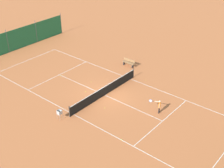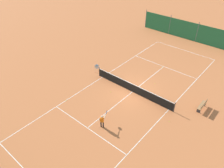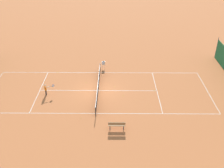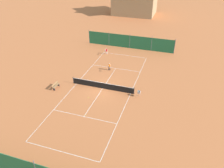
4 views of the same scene
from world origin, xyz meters
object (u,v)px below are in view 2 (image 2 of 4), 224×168
object	(u,v)px
tennis_ball_mid_court	(136,81)
ball_hopper	(97,67)
tennis_net	(133,88)
player_far_service	(102,120)
tennis_ball_service_box	(162,67)
tennis_ball_by_net_left	(111,92)
tennis_ball_near_corner	(66,100)
tennis_ball_far_corner	(169,121)
courtside_bench	(202,105)
tennis_ball_alley_left	(155,83)

from	to	relation	value
tennis_ball_mid_court	ball_hopper	world-z (taller)	ball_hopper
tennis_net	player_far_service	world-z (taller)	player_far_service
tennis_ball_service_box	ball_hopper	bearing A→B (deg)	47.47
player_far_service	tennis_ball_by_net_left	world-z (taller)	player_far_service
tennis_ball_by_net_left	tennis_ball_mid_court	world-z (taller)	same
tennis_ball_near_corner	tennis_ball_by_net_left	xyz separation A→B (m)	(-2.44, -3.80, 0.00)
tennis_ball_far_corner	ball_hopper	distance (m)	10.32
courtside_bench	tennis_ball_service_box	bearing A→B (deg)	-32.91
tennis_ball_far_corner	tennis_ball_service_box	bearing A→B (deg)	-56.72
tennis_ball_far_corner	tennis_ball_near_corner	size ratio (longest dim) A/B	1.00
ball_hopper	tennis_ball_service_box	bearing A→B (deg)	-132.53
tennis_ball_far_corner	tennis_ball_service_box	size ratio (longest dim) A/B	1.00
tennis_ball_far_corner	tennis_ball_service_box	distance (m)	8.94
player_far_service	tennis_ball_alley_left	distance (m)	8.18
tennis_net	tennis_ball_near_corner	xyz separation A→B (m)	(4.09, 5.26, -0.47)
tennis_ball_near_corner	courtside_bench	xyz separation A→B (m)	(-10.43, -7.24, 0.42)
courtside_bench	tennis_ball_mid_court	bearing A→B (deg)	1.45
tennis_net	ball_hopper	xyz separation A→B (m)	(5.30, -0.39, 0.15)
tennis_ball_near_corner	tennis_ball_mid_court	distance (m)	7.80
tennis_ball_near_corner	tennis_ball_mid_court	xyz separation A→B (m)	(-3.32, -7.05, 0.00)
tennis_ball_by_net_left	ball_hopper	xyz separation A→B (m)	(3.66, -1.86, 0.62)
tennis_ball_far_corner	tennis_ball_near_corner	distance (m)	9.75
tennis_net	ball_hopper	distance (m)	5.32
player_far_service	tennis_ball_mid_court	bearing A→B (deg)	-77.52
tennis_ball_alley_left	tennis_ball_mid_court	world-z (taller)	same
tennis_ball_near_corner	tennis_ball_service_box	xyz separation A→B (m)	(-4.03, -11.38, 0.00)
tennis_ball_far_corner	tennis_ball_mid_court	distance (m)	6.44
courtside_bench	tennis_ball_near_corner	bearing A→B (deg)	34.75
tennis_ball_by_net_left	ball_hopper	distance (m)	4.15
tennis_net	tennis_ball_by_net_left	size ratio (longest dim) A/B	139.09
tennis_ball_by_net_left	courtside_bench	world-z (taller)	courtside_bench
tennis_ball_near_corner	tennis_ball_alley_left	bearing A→B (deg)	-122.59
tennis_ball_mid_court	ball_hopper	distance (m)	4.79
tennis_ball_by_net_left	tennis_ball_mid_court	xyz separation A→B (m)	(-0.88, -3.26, 0.00)
tennis_ball_far_corner	tennis_ball_mid_court	size ratio (longest dim) A/B	1.00
player_far_service	tennis_ball_service_box	xyz separation A→B (m)	(0.89, -11.57, -0.70)
tennis_ball_alley_left	ball_hopper	xyz separation A→B (m)	(6.31, 2.31, 0.62)
tennis_net	tennis_ball_mid_court	xyz separation A→B (m)	(0.77, -1.79, -0.47)
player_far_service	tennis_ball_far_corner	distance (m)	5.78
tennis_ball_far_corner	tennis_ball_by_net_left	size ratio (longest dim) A/B	1.00
player_far_service	tennis_ball_far_corner	size ratio (longest dim) A/B	18.91
player_far_service	tennis_ball_near_corner	size ratio (longest dim) A/B	18.91
courtside_bench	tennis_ball_far_corner	bearing A→B (deg)	65.84
tennis_ball_near_corner	tennis_ball_service_box	distance (m)	12.07
tennis_ball_far_corner	player_far_service	bearing A→B (deg)	45.54
tennis_ball_service_box	tennis_ball_by_net_left	distance (m)	7.74
tennis_net	tennis_ball_service_box	world-z (taller)	tennis_net
player_far_service	tennis_ball_mid_court	xyz separation A→B (m)	(1.60, -7.24, -0.70)
tennis_ball_near_corner	tennis_ball_alley_left	size ratio (longest dim) A/B	1.00
tennis_ball_mid_court	ball_hopper	size ratio (longest dim) A/B	0.07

